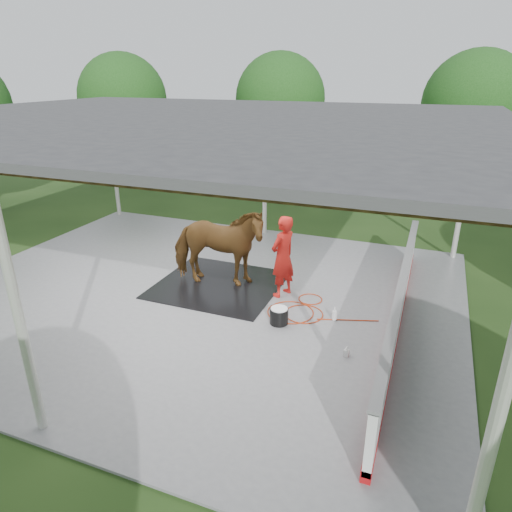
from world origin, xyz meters
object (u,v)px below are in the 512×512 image
(dasher_board, at_px, (399,307))
(horse, at_px, (217,247))
(wash_bucket, at_px, (279,316))
(handler, at_px, (283,257))

(dasher_board, relative_size, horse, 3.43)
(horse, height_order, wash_bucket, horse)
(dasher_board, height_order, wash_bucket, dasher_board)
(horse, height_order, handler, horse)
(wash_bucket, bearing_deg, handler, 105.69)
(dasher_board, xyz_separation_m, horse, (-4.28, 0.61, 0.46))
(horse, bearing_deg, wash_bucket, -132.73)
(horse, bearing_deg, handler, -98.79)
(dasher_board, distance_m, horse, 4.35)
(horse, distance_m, handler, 1.62)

